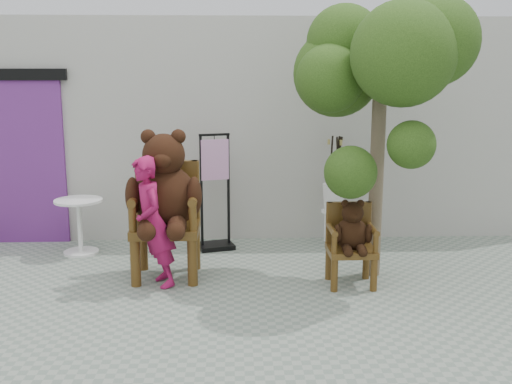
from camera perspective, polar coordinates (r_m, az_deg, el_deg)
ground_plane at (r=5.91m, az=-0.57°, el=-11.41°), size 60.00×60.00×0.00m
back_wall at (r=8.58m, az=-1.21°, el=6.15°), size 9.00×1.00×3.00m
doorway at (r=8.59m, az=-21.61°, el=3.09°), size 1.40×0.11×2.33m
chair_big at (r=6.70m, az=-8.66°, el=-0.39°), size 0.83×0.88×1.68m
chair_small at (r=6.55m, az=9.07°, el=-4.07°), size 0.51×0.51×0.95m
person at (r=6.47m, az=-9.75°, el=-2.89°), size 0.52×0.61×1.42m
cafe_table at (r=7.93m, az=-16.47°, el=-2.55°), size 0.60×0.60×0.70m
display_stand at (r=7.80m, az=-3.90°, el=-1.24°), size 0.53×0.46×1.51m
stool_bucket at (r=8.08m, az=7.41°, el=-0.43°), size 0.32×0.32×1.45m
tree at (r=6.61m, az=12.01°, el=12.20°), size 1.83×1.84×3.14m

